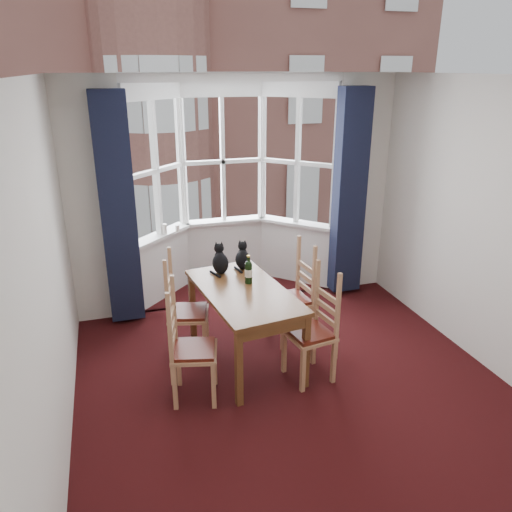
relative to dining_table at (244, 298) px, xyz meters
name	(u,v)px	position (x,y,z in m)	size (l,w,h in m)	color
floor	(302,401)	(0.32, -0.83, -0.70)	(4.50, 4.50, 0.00)	black
ceiling	(315,76)	(0.32, -0.83, 2.10)	(4.50, 4.50, 0.00)	white
wall_left	(45,287)	(-1.68, -0.83, 0.70)	(4.50, 4.50, 0.00)	silver
wall_right	(509,236)	(2.32, -0.83, 0.70)	(4.50, 4.50, 0.00)	silver
wall_back_pier_left	(96,205)	(-1.33, 1.42, 0.70)	(0.70, 0.12, 2.80)	silver
wall_back_pier_right	(359,186)	(1.97, 1.42, 0.70)	(0.70, 0.12, 2.80)	silver
bay_window	(227,186)	(0.32, 1.92, 0.70)	(2.76, 0.94, 2.80)	white
curtain_left	(118,212)	(-1.10, 1.24, 0.65)	(0.38, 0.22, 2.60)	#171B34
curtain_right	(349,194)	(1.74, 1.24, 0.65)	(0.38, 0.22, 2.60)	#171B34
dining_table	(244,298)	(0.00, 0.00, 0.00)	(0.96, 1.54, 0.79)	brown
chair_left_near	(184,352)	(-0.68, -0.45, -0.22)	(0.49, 0.50, 0.92)	tan
chair_left_far	(180,314)	(-0.61, 0.29, -0.22)	(0.49, 0.51, 0.92)	tan
chair_right_near	(318,332)	(0.60, -0.48, -0.22)	(0.46, 0.48, 0.92)	tan
chair_right_far	(298,299)	(0.68, 0.26, -0.22)	(0.44, 0.46, 0.92)	tan
cat_left	(220,261)	(-0.12, 0.51, 0.22)	(0.19, 0.25, 0.33)	black
cat_right	(243,258)	(0.14, 0.55, 0.22)	(0.21, 0.25, 0.31)	black
wine_bottle	(249,271)	(0.09, 0.14, 0.23)	(0.08, 0.08, 0.30)	black
candle_tall	(165,229)	(-0.55, 1.77, 0.24)	(0.06, 0.06, 0.13)	white
candle_short	(177,229)	(-0.39, 1.80, 0.22)	(0.06, 0.06, 0.09)	white
street	(131,199)	(0.32, 31.42, -6.70)	(80.00, 80.00, 0.00)	#333335
tenement_building	(147,107)	(0.32, 13.18, 0.90)	(18.40, 7.80, 15.20)	#91564B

